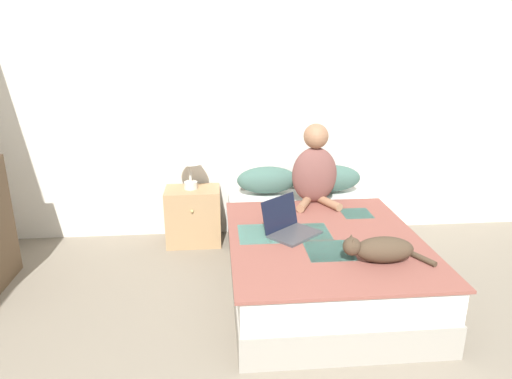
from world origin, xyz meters
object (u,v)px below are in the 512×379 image
at_px(laptop_open, 289,227).
at_px(bed, 317,255).
at_px(pillow_near, 267,180).
at_px(nightstand, 193,216).
at_px(cat_tabby, 380,249).
at_px(person_sitting, 315,170).
at_px(table_lamp, 189,152).
at_px(pillow_far, 331,178).

bearing_deg(laptop_open, bed, -17.95).
xyz_separation_m(pillow_near, nightstand, (-0.70, -0.02, -0.33)).
bearing_deg(nightstand, laptop_open, -51.49).
xyz_separation_m(laptop_open, nightstand, (-0.76, 0.95, -0.26)).
height_order(pillow_near, cat_tabby, pillow_near).
distance_m(bed, person_sitting, 0.79).
bearing_deg(nightstand, table_lamp, 140.47).
height_order(bed, cat_tabby, cat_tabby).
bearing_deg(table_lamp, cat_tabby, -48.81).
xyz_separation_m(person_sitting, cat_tabby, (0.19, -1.18, -0.21)).
relative_size(pillow_near, laptop_open, 1.21).
xyz_separation_m(pillow_near, cat_tabby, (0.57, -1.48, -0.04)).
bearing_deg(pillow_near, cat_tabby, -68.96).
height_order(pillow_far, table_lamp, table_lamp).
xyz_separation_m(pillow_near, pillow_far, (0.61, 0.00, 0.00)).
bearing_deg(pillow_near, person_sitting, -37.79).
xyz_separation_m(bed, laptop_open, (-0.25, -0.10, 0.29)).
distance_m(pillow_far, laptop_open, 1.13).
bearing_deg(table_lamp, laptop_open, -51.33).
bearing_deg(table_lamp, person_sitting, -14.53).
relative_size(cat_tabby, nightstand, 1.10).
xyz_separation_m(cat_tabby, table_lamp, (-1.29, 1.47, 0.32)).
bearing_deg(bed, pillow_near, 109.25).
height_order(pillow_near, pillow_far, same).
xyz_separation_m(person_sitting, laptop_open, (-0.33, -0.68, -0.25)).
xyz_separation_m(pillow_far, table_lamp, (-1.33, -0.01, 0.29)).
height_order(laptop_open, table_lamp, table_lamp).
height_order(pillow_near, table_lamp, table_lamp).
bearing_deg(pillow_near, nightstand, -178.03).
relative_size(pillow_far, person_sitting, 0.81).
bearing_deg(cat_tabby, laptop_open, -41.83).
height_order(bed, table_lamp, table_lamp).
bearing_deg(laptop_open, nightstand, 87.62).
height_order(cat_tabby, table_lamp, table_lamp).
relative_size(pillow_near, person_sitting, 0.81).
bearing_deg(cat_tabby, bed, -63.80).
height_order(person_sitting, table_lamp, person_sitting).
height_order(nightstand, table_lamp, table_lamp).
distance_m(pillow_far, cat_tabby, 1.48).
xyz_separation_m(pillow_near, person_sitting, (0.38, -0.30, 0.17)).
relative_size(pillow_near, cat_tabby, 0.96).
distance_m(cat_tabby, nightstand, 1.96).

